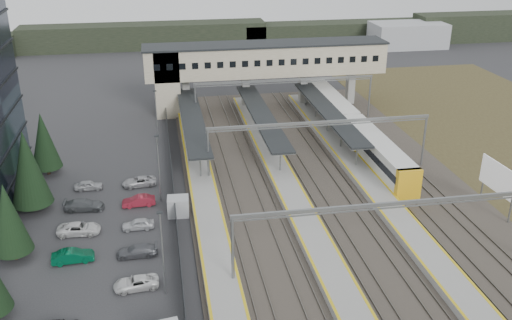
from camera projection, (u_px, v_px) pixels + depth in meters
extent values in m
plane|color=#2B2B2D|center=(242.00, 238.00, 58.36)|extent=(220.00, 220.00, 0.00)
cylinder|color=black|center=(15.00, 253.00, 54.63)|extent=(0.44, 0.44, 1.20)
cone|color=black|center=(8.00, 218.00, 53.10)|extent=(3.64, 3.64, 7.00)
cylinder|color=black|center=(34.00, 206.00, 63.69)|extent=(0.44, 0.44, 1.20)
cone|color=black|center=(28.00, 168.00, 61.86)|extent=(4.42, 4.42, 8.50)
cylinder|color=black|center=(48.00, 170.00, 72.74)|extent=(0.44, 0.44, 1.20)
cone|color=black|center=(44.00, 140.00, 71.17)|extent=(3.74, 3.74, 7.20)
imported|color=#044C2E|center=(73.00, 256.00, 54.13)|extent=(4.03, 1.69, 1.30)
imported|color=silver|center=(79.00, 229.00, 58.94)|extent=(4.53, 2.30, 1.23)
imported|color=#4C5053|center=(84.00, 205.00, 63.73)|extent=(4.53, 2.09, 1.28)
imported|color=#A8AAAE|center=(89.00, 185.00, 68.55)|extent=(3.37, 1.37, 1.15)
imported|color=silver|center=(136.00, 283.00, 50.32)|extent=(4.13, 2.18, 1.11)
imported|color=#53555B|center=(137.00, 251.00, 55.11)|extent=(4.00, 1.67, 1.16)
imported|color=silver|center=(138.00, 224.00, 59.91)|extent=(3.37, 1.37, 1.15)
imported|color=maroon|center=(139.00, 201.00, 64.69)|extent=(3.79, 1.48, 1.23)
imported|color=#ADACB0|center=(139.00, 182.00, 69.51)|extent=(4.26, 2.23, 1.14)
cylinder|color=gray|center=(163.00, 254.00, 48.27)|extent=(0.16, 0.16, 8.00)
cube|color=black|center=(159.00, 213.00, 46.70)|extent=(0.50, 0.25, 0.15)
cylinder|color=gray|center=(159.00, 169.00, 64.57)|extent=(0.16, 0.16, 8.00)
cube|color=black|center=(156.00, 136.00, 63.00)|extent=(0.50, 0.25, 0.15)
cylinder|color=gray|center=(157.00, 118.00, 80.87)|extent=(0.16, 0.16, 8.00)
cube|color=black|center=(155.00, 91.00, 79.30)|extent=(0.50, 0.25, 0.15)
cube|color=#26282B|center=(176.00, 212.00, 61.46)|extent=(0.08, 90.00, 2.00)
cube|color=#9FA1A5|center=(178.00, 206.00, 62.53)|extent=(2.42, 2.05, 2.12)
cube|color=#332E28|center=(340.00, 206.00, 64.75)|extent=(34.00, 90.00, 0.20)
cube|color=#59544C|center=(229.00, 213.00, 62.66)|extent=(0.08, 90.00, 0.14)
cube|color=#59544C|center=(242.00, 212.00, 62.89)|extent=(0.08, 90.00, 0.14)
cube|color=#59544C|center=(264.00, 210.00, 63.29)|extent=(0.08, 90.00, 0.14)
cube|color=#59544C|center=(277.00, 209.00, 63.52)|extent=(0.08, 90.00, 0.14)
cube|color=#59544C|center=(317.00, 206.00, 64.25)|extent=(0.08, 90.00, 0.14)
cube|color=#59544C|center=(329.00, 205.00, 64.47)|extent=(0.08, 90.00, 0.14)
cube|color=#59544C|center=(351.00, 203.00, 64.88)|extent=(0.08, 90.00, 0.14)
cube|color=#59544C|center=(363.00, 202.00, 65.11)|extent=(0.08, 90.00, 0.14)
cube|color=#59544C|center=(400.00, 199.00, 65.83)|extent=(0.08, 90.00, 0.14)
cube|color=#59544C|center=(412.00, 198.00, 66.06)|extent=(0.08, 90.00, 0.14)
cube|color=#59544C|center=(433.00, 196.00, 66.46)|extent=(0.08, 90.00, 0.14)
cube|color=#59544C|center=(444.00, 195.00, 66.69)|extent=(0.08, 90.00, 0.14)
cube|color=#979692|center=(208.00, 214.00, 62.23)|extent=(3.20, 82.00, 0.90)
cube|color=gold|center=(195.00, 211.00, 61.82)|extent=(0.25, 82.00, 0.02)
cube|color=gold|center=(221.00, 209.00, 62.28)|extent=(0.25, 82.00, 0.02)
cube|color=#979692|center=(297.00, 206.00, 63.82)|extent=(3.20, 82.00, 0.90)
cube|color=gold|center=(284.00, 204.00, 63.41)|extent=(0.25, 82.00, 0.02)
cube|color=gold|center=(310.00, 202.00, 63.87)|extent=(0.25, 82.00, 0.02)
cube|color=#979692|center=(382.00, 199.00, 65.40)|extent=(3.20, 82.00, 0.90)
cube|color=gold|center=(370.00, 197.00, 64.99)|extent=(0.25, 82.00, 0.02)
cube|color=gold|center=(394.00, 195.00, 65.45)|extent=(0.25, 82.00, 0.02)
cube|color=black|center=(192.00, 118.00, 80.76)|extent=(3.00, 30.00, 0.25)
cube|color=gray|center=(192.00, 119.00, 80.82)|extent=(3.10, 30.00, 0.12)
cylinder|color=gray|center=(200.00, 165.00, 69.61)|extent=(0.20, 0.20, 3.10)
cylinder|color=gray|center=(196.00, 146.00, 75.50)|extent=(0.20, 0.20, 3.10)
cylinder|color=gray|center=(193.00, 129.00, 81.39)|extent=(0.20, 0.20, 3.10)
cylinder|color=gray|center=(190.00, 115.00, 87.27)|extent=(0.20, 0.20, 3.10)
cylinder|color=gray|center=(187.00, 102.00, 93.16)|extent=(0.20, 0.20, 3.10)
cube|color=black|center=(262.00, 115.00, 82.34)|extent=(3.00, 30.00, 0.25)
cube|color=gray|center=(262.00, 115.00, 82.40)|extent=(3.10, 30.00, 0.12)
cylinder|color=gray|center=(280.00, 159.00, 71.20)|extent=(0.20, 0.20, 3.10)
cylinder|color=gray|center=(270.00, 141.00, 77.09)|extent=(0.20, 0.20, 3.10)
cylinder|color=gray|center=(262.00, 125.00, 82.97)|extent=(0.20, 0.20, 3.10)
cylinder|color=gray|center=(254.00, 111.00, 88.86)|extent=(0.20, 0.20, 3.10)
cylinder|color=gray|center=(247.00, 99.00, 94.74)|extent=(0.20, 0.20, 3.10)
cube|color=black|center=(328.00, 111.00, 83.93)|extent=(3.00, 30.00, 0.25)
cube|color=gray|center=(328.00, 112.00, 83.99)|extent=(3.10, 30.00, 0.12)
cylinder|color=gray|center=(357.00, 154.00, 72.78)|extent=(0.20, 0.20, 3.10)
cylinder|color=gray|center=(341.00, 136.00, 78.67)|extent=(0.20, 0.20, 3.10)
cylinder|color=gray|center=(328.00, 121.00, 84.56)|extent=(0.20, 0.20, 3.10)
cylinder|color=gray|center=(316.00, 108.00, 90.44)|extent=(0.20, 0.20, 3.10)
cylinder|color=gray|center=(306.00, 96.00, 96.33)|extent=(0.20, 0.20, 3.10)
cube|color=tan|center=(266.00, 59.00, 94.71)|extent=(40.00, 6.00, 5.00)
cube|color=black|center=(266.00, 44.00, 93.71)|extent=(40.40, 6.40, 0.30)
cube|color=tan|center=(167.00, 81.00, 93.27)|extent=(4.00, 6.00, 11.00)
cube|color=black|center=(157.00, 68.00, 89.08)|extent=(1.00, 0.06, 1.00)
cube|color=black|center=(170.00, 67.00, 89.40)|extent=(1.00, 0.06, 1.00)
cube|color=black|center=(182.00, 67.00, 89.72)|extent=(1.00, 0.06, 1.00)
cube|color=black|center=(195.00, 66.00, 90.03)|extent=(1.00, 0.06, 1.00)
cube|color=black|center=(208.00, 65.00, 90.35)|extent=(1.00, 0.06, 1.00)
cube|color=black|center=(220.00, 65.00, 90.67)|extent=(1.00, 0.06, 1.00)
cube|color=black|center=(233.00, 64.00, 90.98)|extent=(1.00, 0.06, 1.00)
cube|color=black|center=(245.00, 64.00, 91.30)|extent=(1.00, 0.06, 1.00)
cube|color=black|center=(257.00, 63.00, 91.62)|extent=(1.00, 0.06, 1.00)
cube|color=black|center=(270.00, 63.00, 91.94)|extent=(1.00, 0.06, 1.00)
cube|color=black|center=(282.00, 62.00, 92.25)|extent=(1.00, 0.06, 1.00)
cube|color=black|center=(294.00, 62.00, 92.57)|extent=(1.00, 0.06, 1.00)
cube|color=black|center=(306.00, 61.00, 92.89)|extent=(1.00, 0.06, 1.00)
cube|color=black|center=(317.00, 61.00, 93.20)|extent=(1.00, 0.06, 1.00)
cube|color=black|center=(329.00, 60.00, 93.52)|extent=(1.00, 0.06, 1.00)
cube|color=black|center=(341.00, 60.00, 93.84)|extent=(1.00, 0.06, 1.00)
cube|color=black|center=(353.00, 59.00, 94.16)|extent=(1.00, 0.06, 1.00)
cube|color=black|center=(364.00, 59.00, 94.47)|extent=(1.00, 0.06, 1.00)
cube|color=black|center=(376.00, 58.00, 94.79)|extent=(1.00, 0.06, 1.00)
cube|color=#979692|center=(177.00, 96.00, 94.50)|extent=(1.20, 1.60, 6.00)
cube|color=#979692|center=(186.00, 95.00, 94.73)|extent=(1.20, 1.60, 6.00)
cube|color=#979692|center=(245.00, 92.00, 96.32)|extent=(1.20, 1.60, 6.00)
cube|color=#979692|center=(303.00, 89.00, 97.90)|extent=(1.20, 1.60, 6.00)
cube|color=#979692|center=(350.00, 87.00, 99.25)|extent=(1.20, 1.60, 6.00)
cylinder|color=gray|center=(233.00, 253.00, 49.42)|extent=(0.28, 0.28, 7.00)
cube|color=gray|center=(389.00, 204.00, 50.26)|extent=(28.40, 0.25, 0.35)
cube|color=gray|center=(389.00, 208.00, 50.42)|extent=(28.40, 0.12, 0.12)
cylinder|color=gray|center=(208.00, 156.00, 69.34)|extent=(0.28, 0.28, 7.00)
cylinder|color=gray|center=(424.00, 142.00, 73.78)|extent=(0.28, 0.28, 7.00)
cube|color=gray|center=(321.00, 122.00, 70.18)|extent=(28.40, 0.25, 0.35)
cube|color=gray|center=(320.00, 125.00, 70.34)|extent=(28.40, 0.12, 0.12)
cylinder|color=gray|center=(196.00, 106.00, 87.45)|extent=(0.28, 0.28, 7.00)
cylinder|color=gray|center=(369.00, 97.00, 91.89)|extent=(0.28, 0.28, 7.00)
cube|color=gray|center=(285.00, 80.00, 88.29)|extent=(28.40, 0.25, 0.35)
cube|color=gray|center=(285.00, 83.00, 88.45)|extent=(28.40, 0.12, 0.12)
cube|color=silver|center=(377.00, 152.00, 74.06)|extent=(2.88, 19.94, 3.70)
cube|color=black|center=(377.00, 149.00, 73.90)|extent=(2.94, 19.34, 0.92)
cube|color=gray|center=(376.00, 163.00, 74.69)|extent=(2.47, 18.54, 0.51)
cube|color=silver|center=(331.00, 105.00, 92.67)|extent=(2.88, 19.94, 3.70)
cube|color=black|center=(331.00, 102.00, 92.51)|extent=(2.94, 19.34, 0.92)
cube|color=gray|center=(330.00, 114.00, 93.29)|extent=(2.47, 18.54, 0.51)
cube|color=gold|center=(408.00, 184.00, 65.12)|extent=(2.90, 0.90, 3.70)
cylinder|color=gray|center=(510.00, 209.00, 60.43)|extent=(0.20, 0.20, 3.52)
cylinder|color=gray|center=(482.00, 187.00, 65.49)|extent=(0.20, 0.20, 3.52)
cube|color=silver|center=(499.00, 179.00, 62.05)|extent=(0.50, 6.59, 3.30)
cube|color=black|center=(145.00, 36.00, 141.62)|extent=(60.00, 8.00, 6.00)
cube|color=black|center=(338.00, 32.00, 149.74)|extent=(50.00, 8.00, 5.00)
cube|color=black|center=(489.00, 26.00, 151.16)|extent=(40.00, 8.00, 7.00)
cube|color=#9FA1A5|center=(408.00, 35.00, 142.87)|extent=(18.00, 10.00, 6.00)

